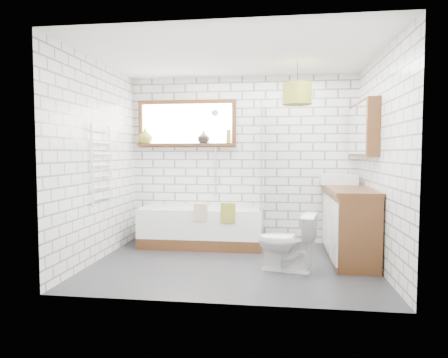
# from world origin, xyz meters

# --- Properties ---
(floor) EXTENTS (3.40, 2.60, 0.01)m
(floor) POSITION_xyz_m (0.00, 0.00, -0.01)
(floor) COLOR #242428
(floor) RESTS_ON ground
(ceiling) EXTENTS (3.40, 2.60, 0.01)m
(ceiling) POSITION_xyz_m (0.00, 0.00, 2.50)
(ceiling) COLOR white
(ceiling) RESTS_ON ground
(wall_back) EXTENTS (3.40, 0.01, 2.50)m
(wall_back) POSITION_xyz_m (0.00, 1.30, 1.25)
(wall_back) COLOR white
(wall_back) RESTS_ON ground
(wall_front) EXTENTS (3.40, 0.01, 2.50)m
(wall_front) POSITION_xyz_m (0.00, -1.30, 1.25)
(wall_front) COLOR white
(wall_front) RESTS_ON ground
(wall_left) EXTENTS (0.01, 2.60, 2.50)m
(wall_left) POSITION_xyz_m (-1.70, 0.00, 1.25)
(wall_left) COLOR white
(wall_left) RESTS_ON ground
(wall_right) EXTENTS (0.01, 2.60, 2.50)m
(wall_right) POSITION_xyz_m (1.70, 0.00, 1.25)
(wall_right) COLOR white
(wall_right) RESTS_ON ground
(window) EXTENTS (1.52, 0.16, 0.68)m
(window) POSITION_xyz_m (-0.85, 1.26, 1.80)
(window) COLOR #3C2110
(window) RESTS_ON wall_back
(towel_radiator) EXTENTS (0.06, 0.52, 1.00)m
(towel_radiator) POSITION_xyz_m (-1.66, 0.00, 1.20)
(towel_radiator) COLOR white
(towel_radiator) RESTS_ON wall_left
(mirror_cabinet) EXTENTS (0.16, 1.20, 0.70)m
(mirror_cabinet) POSITION_xyz_m (1.62, 0.60, 1.65)
(mirror_cabinet) COLOR #3C2110
(mirror_cabinet) RESTS_ON wall_right
(shower_riser) EXTENTS (0.02, 0.02, 1.30)m
(shower_riser) POSITION_xyz_m (-0.40, 1.26, 1.35)
(shower_riser) COLOR silver
(shower_riser) RESTS_ON wall_back
(bathtub) EXTENTS (1.75, 0.77, 0.57)m
(bathtub) POSITION_xyz_m (-0.54, 0.91, 0.28)
(bathtub) COLOR white
(bathtub) RESTS_ON floor
(shower_screen) EXTENTS (0.02, 0.72, 1.50)m
(shower_screen) POSITION_xyz_m (0.31, 0.91, 1.32)
(shower_screen) COLOR white
(shower_screen) RESTS_ON bathtub
(towel_green) EXTENTS (0.20, 0.05, 0.27)m
(towel_green) POSITION_xyz_m (-0.12, 0.53, 0.55)
(towel_green) COLOR olive
(towel_green) RESTS_ON bathtub
(towel_beige) EXTENTS (0.19, 0.05, 0.24)m
(towel_beige) POSITION_xyz_m (-0.50, 0.53, 0.55)
(towel_beige) COLOR tan
(towel_beige) RESTS_ON bathtub
(vanity) EXTENTS (0.51, 1.60, 0.91)m
(vanity) POSITION_xyz_m (1.44, 0.49, 0.46)
(vanity) COLOR #3C2110
(vanity) RESTS_ON floor
(basin) EXTENTS (0.48, 0.42, 0.14)m
(basin) POSITION_xyz_m (1.38, 0.99, 0.98)
(basin) COLOR white
(basin) RESTS_ON vanity
(tap) EXTENTS (0.03, 0.03, 0.17)m
(tap) POSITION_xyz_m (1.54, 0.99, 1.05)
(tap) COLOR silver
(tap) RESTS_ON vanity
(toilet) EXTENTS (0.50, 0.72, 0.67)m
(toilet) POSITION_xyz_m (0.64, -0.19, 0.34)
(toilet) COLOR white
(toilet) RESTS_ON floor
(vase_olive) EXTENTS (0.29, 0.29, 0.23)m
(vase_olive) POSITION_xyz_m (-1.50, 1.23, 1.60)
(vase_olive) COLOR olive
(vase_olive) RESTS_ON window
(vase_dark) EXTENTS (0.23, 0.23, 0.19)m
(vase_dark) POSITION_xyz_m (-0.58, 1.23, 1.58)
(vase_dark) COLOR black
(vase_dark) RESTS_ON window
(bottle) EXTENTS (0.08, 0.08, 0.20)m
(bottle) POSITION_xyz_m (-0.20, 1.23, 1.58)
(bottle) COLOR olive
(bottle) RESTS_ON window
(pendant) EXTENTS (0.37, 0.37, 0.27)m
(pendant) POSITION_xyz_m (0.77, 0.43, 2.10)
(pendant) COLOR olive
(pendant) RESTS_ON ceiling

